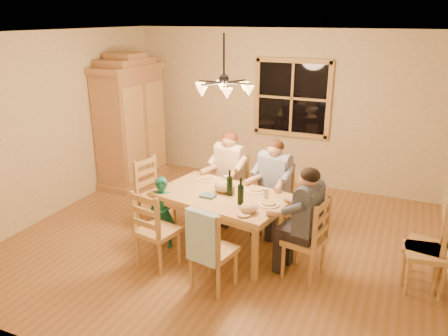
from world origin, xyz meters
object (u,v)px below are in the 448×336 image
at_px(chair_near_left, 158,242).
at_px(child, 163,213).
at_px(chair_end_right, 304,252).
at_px(adult_plaid_man, 274,175).
at_px(dining_table, 222,202).
at_px(wine_bottle_a, 230,183).
at_px(chandelier, 224,87).
at_px(chair_end_left, 157,206).
at_px(chair_far_left, 229,200).
at_px(chair_far_right, 273,211).
at_px(adult_woman, 229,166).
at_px(wine_bottle_b, 241,191).
at_px(armoire, 131,125).
at_px(adult_slate_man, 307,209).
at_px(chair_spare_front, 424,259).
at_px(chair_near_right, 214,263).
at_px(chair_spare_back, 423,265).

xyz_separation_m(chair_near_left, child, (-0.18, 0.41, 0.18)).
bearing_deg(chair_end_right, adult_plaid_man, 46.64).
relative_size(dining_table, wine_bottle_a, 5.45).
relative_size(chandelier, adult_plaid_man, 0.88).
bearing_deg(chair_near_left, chair_end_left, 133.26).
xyz_separation_m(chair_far_left, chair_far_right, (0.72, -0.13, 0.00)).
xyz_separation_m(adult_woman, child, (-0.46, -1.11, -0.36)).
height_order(chair_far_right, chair_end_left, same).
bearing_deg(wine_bottle_b, dining_table, 149.06).
relative_size(chandelier, chair_end_left, 0.78).
distance_m(chair_end_left, child, 0.65).
bearing_deg(chair_far_left, armoire, -8.49).
xyz_separation_m(adult_woman, adult_slate_man, (1.38, -1.05, 0.00)).
bearing_deg(chair_end_right, chair_end_left, 90.00).
xyz_separation_m(chair_near_left, adult_plaid_man, (1.00, 1.39, 0.54)).
bearing_deg(child, chair_near_left, -82.86).
relative_size(adult_plaid_man, child, 0.91).
bearing_deg(chair_near_left, adult_slate_man, 26.57).
distance_m(chair_near_left, adult_woman, 1.64).
bearing_deg(armoire, chair_spare_front, -16.36).
relative_size(chair_end_right, adult_plaid_man, 1.13).
distance_m(chair_near_right, wine_bottle_b, 0.90).
distance_m(chair_near_left, chair_spare_back, 3.03).
relative_size(chair_far_left, wine_bottle_b, 3.00).
bearing_deg(chair_end_left, child, 50.22).
height_order(chair_near_left, chair_spare_back, same).
relative_size(adult_plaid_man, chair_spare_front, 0.88).
bearing_deg(child, wine_bottle_b, -11.50).
distance_m(chair_far_left, chair_end_right, 1.73).
xyz_separation_m(armoire, chair_spare_back, (4.87, -1.56, -0.75)).
xyz_separation_m(child, chair_spare_front, (3.12, 0.44, -0.18)).
relative_size(chair_end_left, child, 1.03).
relative_size(adult_woman, wine_bottle_b, 2.65).
distance_m(chair_far_left, adult_woman, 0.54).
relative_size(chandelier, chair_spare_front, 0.78).
distance_m(chair_near_left, chair_spare_front, 3.06).
distance_m(chair_far_left, wine_bottle_b, 1.34).
relative_size(chair_far_right, chair_spare_front, 1.00).
bearing_deg(chair_spare_back, adult_plaid_man, 62.96).
distance_m(chair_near_left, chair_near_right, 0.82).
xyz_separation_m(armoire, chair_near_right, (2.74, -2.44, -0.75)).
xyz_separation_m(chair_near_right, wine_bottle_a, (-0.16, 0.84, 0.62)).
bearing_deg(chair_near_right, adult_plaid_man, 93.37).
distance_m(chandelier, chair_near_left, 2.03).
xyz_separation_m(dining_table, wine_bottle_a, (0.10, 0.01, 0.27)).
xyz_separation_m(chandelier, wine_bottle_b, (0.38, -0.37, -1.15)).
relative_size(chair_near_left, chair_end_right, 1.00).
distance_m(chair_far_right, chair_spare_back, 2.05).
xyz_separation_m(adult_woman, chair_spare_back, (2.66, -0.79, -0.54)).
bearing_deg(adult_slate_man, chair_near_right, 136.74).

